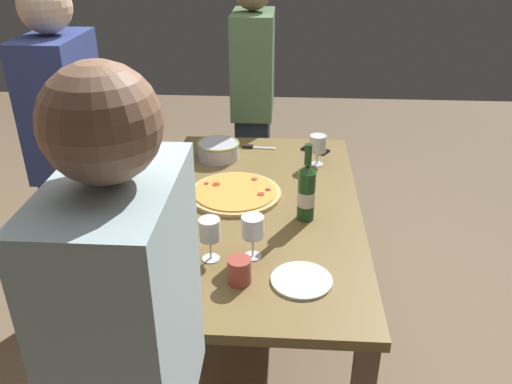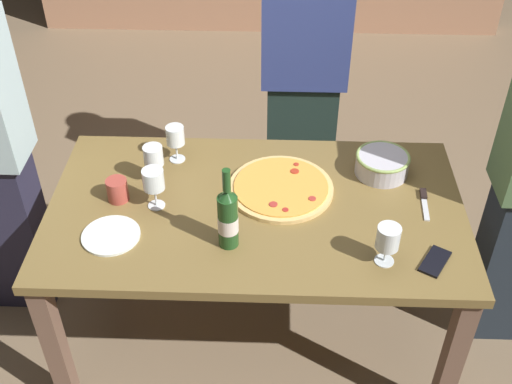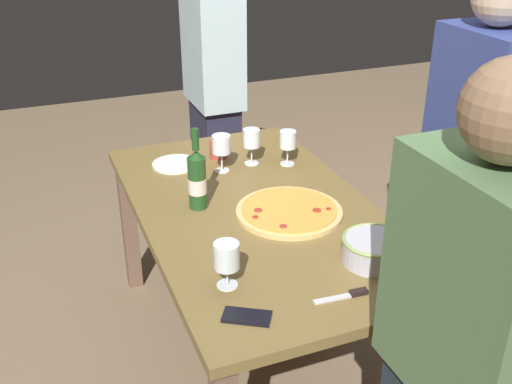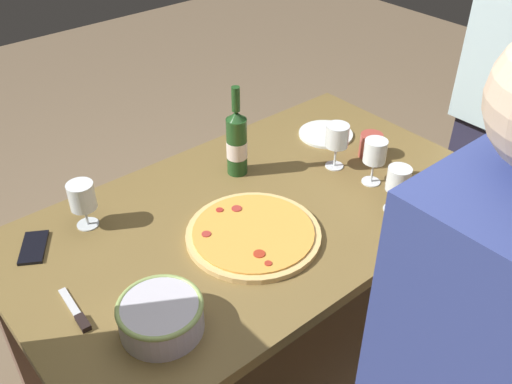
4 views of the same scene
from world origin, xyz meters
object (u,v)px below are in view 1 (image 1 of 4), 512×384
at_px(cell_phone, 315,150).
at_px(person_host, 73,163).
at_px(cup_amber, 239,271).
at_px(pizza_knife, 254,147).
at_px(wine_glass_far_left, 172,222).
at_px(side_plate, 302,280).
at_px(wine_bottle, 306,192).
at_px(person_guest_left, 253,109).
at_px(dining_table, 256,225).
at_px(wine_glass_by_bottle, 318,145).
at_px(wine_glass_far_right, 253,229).
at_px(wine_glass_near_pizza, 210,232).
at_px(pizza, 235,193).
at_px(serving_bowl, 218,149).

xyz_separation_m(cell_phone, person_host, (-0.43, 1.15, 0.08)).
bearing_deg(cup_amber, pizza_knife, 1.37).
bearing_deg(cup_amber, wine_glass_far_left, 54.10).
height_order(wine_glass_far_left, cell_phone, wine_glass_far_left).
bearing_deg(side_plate, wine_bottle, -2.76).
bearing_deg(person_guest_left, person_host, -44.77).
height_order(dining_table, wine_glass_by_bottle, wine_glass_by_bottle).
relative_size(dining_table, cup_amber, 17.54).
distance_m(dining_table, wine_glass_far_right, 0.44).
relative_size(wine_bottle, cup_amber, 3.63).
xyz_separation_m(dining_table, cell_phone, (0.63, -0.28, 0.10)).
height_order(cup_amber, person_guest_left, person_guest_left).
distance_m(wine_glass_by_bottle, cell_phone, 0.20).
relative_size(pizza_knife, person_host, 0.11).
xyz_separation_m(wine_bottle, cell_phone, (0.72, -0.07, -0.12)).
bearing_deg(wine_bottle, wine_glass_far_left, 116.66).
distance_m(wine_glass_near_pizza, cell_phone, 1.13).
height_order(wine_glass_by_bottle, pizza_knife, wine_glass_by_bottle).
bearing_deg(wine_glass_by_bottle, pizza_knife, 59.71).
distance_m(dining_table, wine_glass_by_bottle, 0.57).
relative_size(pizza, side_plate, 1.95).
relative_size(serving_bowl, wine_glass_far_right, 1.30).
distance_m(pizza_knife, person_host, 0.94).
distance_m(pizza_knife, person_guest_left, 0.48).
relative_size(pizza, wine_bottle, 1.25).
height_order(serving_bowl, cell_phone, serving_bowl).
xyz_separation_m(wine_glass_by_bottle, person_host, (-0.26, 1.15, -0.01)).
height_order(wine_glass_by_bottle, person_host, person_host).
height_order(wine_glass_far_left, pizza_knife, wine_glass_far_left).
relative_size(pizza, serving_bowl, 1.89).
height_order(wine_bottle, pizza_knife, wine_bottle).
xyz_separation_m(dining_table, wine_bottle, (-0.09, -0.21, 0.22)).
bearing_deg(wine_bottle, wine_glass_by_bottle, -7.20).
height_order(side_plate, person_guest_left, person_guest_left).
xyz_separation_m(side_plate, person_guest_left, (1.65, 0.28, 0.06)).
bearing_deg(dining_table, wine_bottle, -113.18).
xyz_separation_m(dining_table, serving_bowl, (0.50, 0.23, 0.14)).
bearing_deg(wine_bottle, serving_bowl, 36.44).
bearing_deg(wine_glass_far_right, pizza, 13.27).
bearing_deg(wine_glass_by_bottle, serving_bowl, 84.79).
height_order(dining_table, cup_amber, cup_amber).
bearing_deg(pizza_knife, serving_bowl, 129.80).
height_order(pizza, wine_glass_far_right, wine_glass_far_right).
bearing_deg(wine_glass_by_bottle, side_plate, 174.74).
xyz_separation_m(pizza, cell_phone, (0.54, -0.38, -0.01)).
bearing_deg(pizza_knife, cell_phone, -92.99).
relative_size(serving_bowl, wine_bottle, 0.66).
height_order(wine_glass_far_right, person_guest_left, person_guest_left).
height_order(cup_amber, person_host, person_host).
xyz_separation_m(wine_glass_far_right, side_plate, (-0.14, -0.18, -0.11)).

